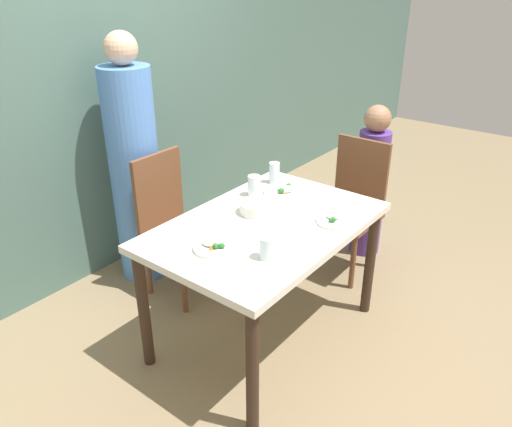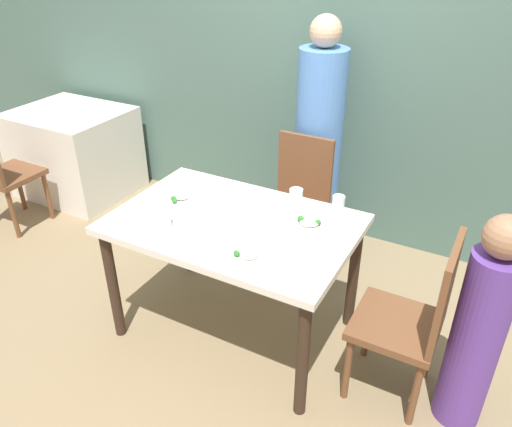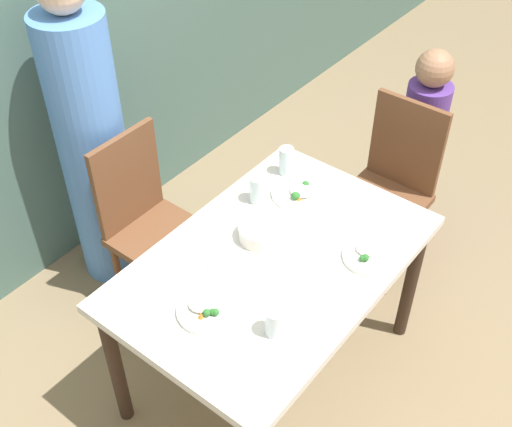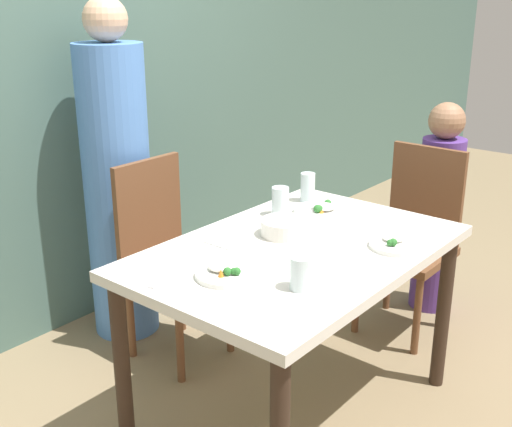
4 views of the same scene
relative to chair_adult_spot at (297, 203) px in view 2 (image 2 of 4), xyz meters
The scene contains 17 objects.
ground_plane 0.91m from the chair_adult_spot, 92.43° to the right, with size 10.00×10.00×0.00m, color #847051.
wall_back 1.06m from the chair_adult_spot, 92.96° to the left, with size 10.00×0.06×2.70m.
dining_table 0.78m from the chair_adult_spot, 92.43° to the right, with size 1.27×0.84×0.74m.
chair_adult_spot is the anchor object (origin of this frame).
chair_child_spot 1.22m from the chair_adult_spot, 39.16° to the right, with size 0.40×0.40×0.93m.
person_adult 0.42m from the chair_adult_spot, 90.00° to the left, with size 0.32×0.32×1.63m.
person_child 1.45m from the chair_adult_spot, 32.19° to the right, with size 0.22×0.22×1.12m.
bowl_curry 0.71m from the chair_adult_spot, 87.21° to the right, with size 0.19×0.19×0.06m.
plate_rice_adult 0.87m from the chair_adult_spot, 118.38° to the right, with size 0.22×0.22×0.05m.
plate_rice_child 0.75m from the chair_adult_spot, 61.34° to the right, with size 0.23×0.23×0.05m.
plate_noodles 1.10m from the chair_adult_spot, 79.28° to the right, with size 0.21×0.21×0.05m.
glass_water_tall 1.08m from the chair_adult_spot, 107.88° to the right, with size 0.07×0.07×0.11m.
glass_water_short 0.72m from the chair_adult_spot, 47.44° to the right, with size 0.07×0.07×0.13m.
glass_water_center 0.62m from the chair_adult_spot, 67.55° to the right, with size 0.07×0.07×0.12m.
napkin_folded 0.60m from the chair_adult_spot, 106.74° to the right, with size 0.14×0.14×0.01m.
fork_steel 0.82m from the chair_adult_spot, 133.94° to the right, with size 0.17×0.10×0.01m.
background_table 2.19m from the chair_adult_spot, behind, with size 0.92×0.77×0.74m.
Camera 2 is at (1.17, -1.92, 2.09)m, focal length 35.00 mm.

